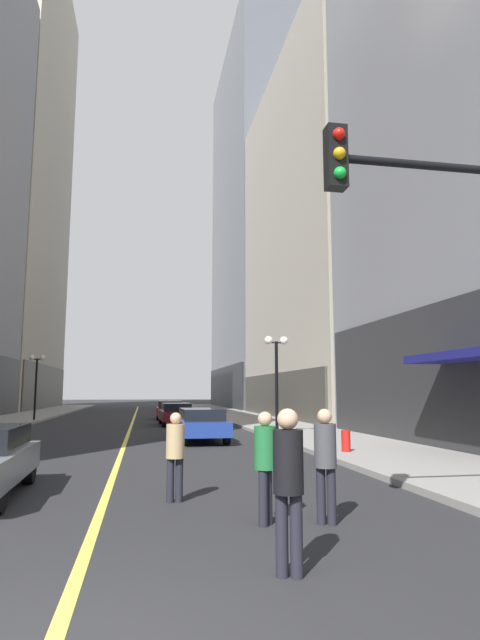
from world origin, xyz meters
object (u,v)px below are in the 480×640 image
object	(u,v)px
pedestrian_with_orange_bag	(325,456)
street_lamp_left_far	(36,373)
pedestrian_in_green_parka	(265,458)
fire_hydrant_right	(346,443)
car_red	(170,409)
car_blue	(201,423)
car_maroon	(176,413)
street_lamp_right_mid	(276,363)
pedestrian_in_black_coat	(288,476)
pedestrian_in_tan_trench	(175,450)

from	to	relation	value
pedestrian_with_orange_bag	street_lamp_left_far	distance (m)	30.77
pedestrian_in_green_parka	fire_hydrant_right	xyz separation A→B (m)	(4.38, 7.76, -0.58)
car_red	fire_hydrant_right	size ratio (longest dim) A/B	6.00
car_blue	car_maroon	distance (m)	10.52
street_lamp_left_far	street_lamp_right_mid	world-z (taller)	same
car_maroon	street_lamp_left_far	xyz separation A→B (m)	(-8.99, 4.95, 2.54)
fire_hydrant_right	car_maroon	bearing A→B (deg)	104.86
car_maroon	pedestrian_in_green_parka	size ratio (longest dim) A/B	2.78
car_blue	pedestrian_in_black_coat	xyz separation A→B (m)	(-0.72, -15.69, 0.34)
pedestrian_in_green_parka	pedestrian_in_black_coat	world-z (taller)	pedestrian_in_black_coat
car_red	pedestrian_in_green_parka	size ratio (longest dim) A/B	2.84
car_blue	street_lamp_left_far	distance (m)	18.27
pedestrian_with_orange_bag	pedestrian_in_black_coat	distance (m)	2.40
pedestrian_in_black_coat	street_lamp_right_mid	world-z (taller)	street_lamp_right_mid
fire_hydrant_right	pedestrian_in_green_parka	bearing A→B (deg)	-119.45
pedestrian_with_orange_bag	pedestrian_in_tan_trench	bearing A→B (deg)	136.77
fire_hydrant_right	pedestrian_in_tan_trench	bearing A→B (deg)	-134.00
pedestrian_in_green_parka	car_blue	bearing A→B (deg)	88.03
car_red	pedestrian_in_black_coat	xyz separation A→B (m)	(-0.36, -33.55, 0.34)
pedestrian_in_green_parka	pedestrian_in_black_coat	size ratio (longest dim) A/B	0.94
car_red	car_blue	bearing A→B (deg)	-88.85
street_lamp_left_far	fire_hydrant_right	distance (m)	25.18
pedestrian_in_tan_trench	pedestrian_in_black_coat	distance (m)	4.26
car_blue	car_red	size ratio (longest dim) A/B	0.98
car_red	car_maroon	bearing A→B (deg)	-90.24
car_maroon	fire_hydrant_right	world-z (taller)	car_maroon
car_maroon	pedestrian_with_orange_bag	size ratio (longest dim) A/B	2.71
car_blue	street_lamp_right_mid	size ratio (longest dim) A/B	1.06
car_blue	pedestrian_in_green_parka	distance (m)	13.48
pedestrian_in_green_parka	street_lamp_left_far	distance (m)	30.37
car_blue	fire_hydrant_right	distance (m)	6.94
pedestrian_with_orange_bag	pedestrian_in_green_parka	bearing A→B (deg)	172.35
pedestrian_with_orange_bag	pedestrian_in_green_parka	size ratio (longest dim) A/B	1.02
pedestrian_with_orange_bag	fire_hydrant_right	world-z (taller)	pedestrian_with_orange_bag
car_red	street_lamp_left_far	world-z (taller)	street_lamp_left_far
car_red	pedestrian_in_tan_trench	distance (m)	29.45
car_maroon	pedestrian_with_orange_bag	xyz separation A→B (m)	(0.85, -24.11, 0.29)
pedestrian_with_orange_bag	street_lamp_left_far	size ratio (longest dim) A/B	0.39
car_red	street_lamp_right_mid	bearing A→B (deg)	-77.43
fire_hydrant_right	street_lamp_right_mid	bearing A→B (deg)	94.30
pedestrian_in_tan_trench	pedestrian_with_orange_bag	distance (m)	2.99
pedestrian_in_green_parka	fire_hydrant_right	size ratio (longest dim) A/B	2.11
street_lamp_right_mid	fire_hydrant_right	world-z (taller)	street_lamp_right_mid
car_red	pedestrian_in_green_parka	xyz separation A→B (m)	(-0.10, -31.34, 0.26)
pedestrian_with_orange_bag	street_lamp_left_far	world-z (taller)	street_lamp_left_far
car_maroon	pedestrian_with_orange_bag	world-z (taller)	pedestrian_with_orange_bag
car_red	fire_hydrant_right	xyz separation A→B (m)	(4.28, -23.58, -0.32)
pedestrian_in_tan_trench	street_lamp_left_far	size ratio (longest dim) A/B	0.36
pedestrian_in_tan_trench	street_lamp_right_mid	bearing A→B (deg)	67.65
pedestrian_in_tan_trench	pedestrian_in_black_coat	bearing A→B (deg)	-76.37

